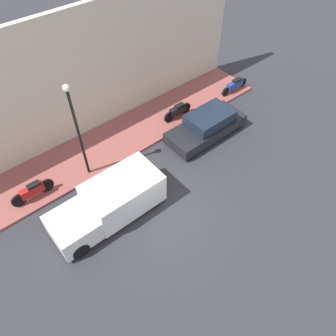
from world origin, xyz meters
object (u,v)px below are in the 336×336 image
(motorcycle_blue, at_px, (235,85))
(motorcycle_black, at_px, (178,111))
(delivery_van, at_px, (109,203))
(motorcycle_red, at_px, (33,191))
(parked_car, at_px, (207,125))
(streetlamp, at_px, (76,124))

(motorcycle_blue, height_order, motorcycle_black, motorcycle_black)
(delivery_van, height_order, motorcycle_red, delivery_van)
(motorcycle_black, bearing_deg, motorcycle_red, 91.16)
(parked_car, height_order, motorcycle_red, parked_car)
(delivery_van, distance_m, motorcycle_black, 7.10)
(motorcycle_blue, distance_m, motorcycle_black, 4.28)
(streetlamp, bearing_deg, motorcycle_red, 85.04)
(parked_car, relative_size, motorcycle_blue, 2.10)
(delivery_van, xyz_separation_m, streetlamp, (2.65, -0.50, 2.24))
(parked_car, distance_m, streetlamp, 6.85)
(parked_car, relative_size, delivery_van, 0.91)
(motorcycle_black, distance_m, motorcycle_red, 8.51)
(motorcycle_black, bearing_deg, motorcycle_blue, -94.22)
(parked_car, bearing_deg, motorcycle_blue, -67.24)
(motorcycle_blue, bearing_deg, parked_car, 112.76)
(delivery_van, bearing_deg, motorcycle_black, -64.57)
(delivery_van, xyz_separation_m, motorcycle_red, (2.87, 2.10, -0.29))
(motorcycle_red, distance_m, streetlamp, 3.63)
(parked_car, xyz_separation_m, motorcycle_blue, (1.67, -3.97, -0.12))
(motorcycle_red, height_order, streetlamp, streetlamp)
(motorcycle_black, relative_size, motorcycle_red, 0.96)
(parked_car, relative_size, motorcycle_black, 2.36)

